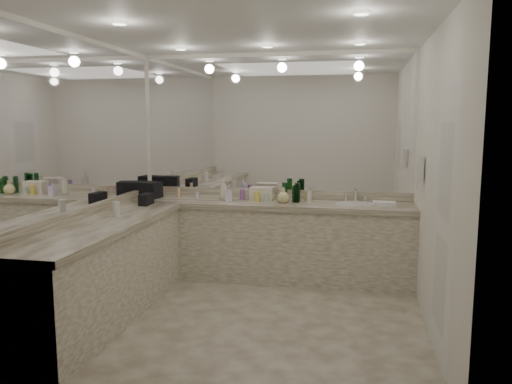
% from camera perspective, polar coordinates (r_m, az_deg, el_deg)
% --- Properties ---
extents(floor, '(3.20, 3.20, 0.00)m').
position_cam_1_polar(floor, '(4.80, -0.82, -14.05)').
color(floor, '#BDB4A0').
rests_on(floor, ground).
extents(ceiling, '(3.20, 3.20, 0.00)m').
position_cam_1_polar(ceiling, '(4.51, -0.89, 18.20)').
color(ceiling, white).
rests_on(ceiling, floor).
extents(wall_back, '(3.20, 0.02, 2.60)m').
position_cam_1_polar(wall_back, '(5.94, 2.18, 3.17)').
color(wall_back, silver).
rests_on(wall_back, floor).
extents(wall_left, '(0.02, 3.00, 2.60)m').
position_cam_1_polar(wall_left, '(5.05, -18.90, 1.89)').
color(wall_left, silver).
rests_on(wall_left, floor).
extents(wall_right, '(0.02, 3.00, 2.60)m').
position_cam_1_polar(wall_right, '(4.42, 19.85, 1.02)').
color(wall_right, silver).
rests_on(wall_right, floor).
extents(vanity_back_base, '(3.20, 0.60, 0.84)m').
position_cam_1_polar(vanity_back_base, '(5.79, 1.66, -5.79)').
color(vanity_back_base, silver).
rests_on(vanity_back_base, floor).
extents(vanity_back_top, '(3.20, 0.64, 0.06)m').
position_cam_1_polar(vanity_back_top, '(5.69, 1.66, -1.41)').
color(vanity_back_top, beige).
rests_on(vanity_back_top, vanity_back_base).
extents(vanity_left_base, '(0.60, 2.40, 0.84)m').
position_cam_1_polar(vanity_left_base, '(4.82, -17.10, -9.00)').
color(vanity_left_base, silver).
rests_on(vanity_left_base, floor).
extents(vanity_left_top, '(0.64, 2.42, 0.06)m').
position_cam_1_polar(vanity_left_top, '(4.71, -17.22, -3.77)').
color(vanity_left_top, beige).
rests_on(vanity_left_top, vanity_left_base).
extents(backsplash_back, '(3.20, 0.04, 0.10)m').
position_cam_1_polar(backsplash_back, '(5.96, 2.13, -0.20)').
color(backsplash_back, beige).
rests_on(backsplash_back, vanity_back_top).
extents(backsplash_left, '(0.04, 3.00, 0.10)m').
position_cam_1_polar(backsplash_left, '(5.09, -18.53, -2.04)').
color(backsplash_left, beige).
rests_on(backsplash_left, vanity_left_top).
extents(mirror_back, '(3.12, 0.01, 1.55)m').
position_cam_1_polar(mirror_back, '(5.91, 2.18, 7.76)').
color(mirror_back, white).
rests_on(mirror_back, wall_back).
extents(mirror_left, '(0.01, 2.92, 1.55)m').
position_cam_1_polar(mirror_left, '(5.02, -19.03, 7.28)').
color(mirror_left, white).
rests_on(mirror_left, wall_left).
extents(sink, '(0.44, 0.44, 0.03)m').
position_cam_1_polar(sink, '(5.62, 11.28, -1.42)').
color(sink, white).
rests_on(sink, vanity_back_top).
extents(faucet, '(0.24, 0.16, 0.14)m').
position_cam_1_polar(faucet, '(5.81, 11.30, -0.36)').
color(faucet, silver).
rests_on(faucet, vanity_back_top).
extents(wall_phone, '(0.06, 0.10, 0.24)m').
position_cam_1_polar(wall_phone, '(5.10, 18.23, 2.54)').
color(wall_phone, white).
rests_on(wall_phone, wall_right).
extents(door, '(0.02, 0.82, 2.10)m').
position_cam_1_polar(door, '(3.97, 20.55, -3.42)').
color(door, white).
rests_on(door, wall_right).
extents(black_toiletry_bag, '(0.36, 0.26, 0.19)m').
position_cam_1_polar(black_toiletry_bag, '(6.09, -12.37, 0.20)').
color(black_toiletry_bag, black).
rests_on(black_toiletry_bag, vanity_back_top).
extents(black_bag_spill, '(0.11, 0.23, 0.12)m').
position_cam_1_polar(black_bag_spill, '(5.59, -12.44, -0.82)').
color(black_bag_spill, black).
rests_on(black_bag_spill, vanity_left_top).
extents(cream_cosmetic_case, '(0.27, 0.17, 0.15)m').
position_cam_1_polar(cream_cosmetic_case, '(5.79, 0.71, -0.16)').
color(cream_cosmetic_case, beige).
rests_on(cream_cosmetic_case, vanity_back_top).
extents(hand_towel, '(0.24, 0.17, 0.04)m').
position_cam_1_polar(hand_towel, '(5.60, 14.47, -1.29)').
color(hand_towel, white).
rests_on(hand_towel, vanity_back_top).
extents(lotion_left, '(0.07, 0.07, 0.15)m').
position_cam_1_polar(lotion_left, '(4.96, -15.67, -1.86)').
color(lotion_left, white).
rests_on(lotion_left, vanity_left_top).
extents(soap_bottle_a, '(0.10, 0.10, 0.24)m').
position_cam_1_polar(soap_bottle_a, '(5.83, -3.71, 0.28)').
color(soap_bottle_a, silver).
rests_on(soap_bottle_a, vanity_back_top).
extents(soap_bottle_b, '(0.10, 0.10, 0.18)m').
position_cam_1_polar(soap_bottle_b, '(5.70, -3.15, -0.20)').
color(soap_bottle_b, silver).
rests_on(soap_bottle_b, vanity_back_top).
extents(soap_bottle_c, '(0.16, 0.16, 0.18)m').
position_cam_1_polar(soap_bottle_c, '(5.60, 3.12, -0.34)').
color(soap_bottle_c, '#EADA8F').
rests_on(soap_bottle_c, vanity_back_top).
extents(green_bottle_0, '(0.06, 0.06, 0.21)m').
position_cam_1_polar(green_bottle_0, '(5.73, 3.30, 0.02)').
color(green_bottle_0, '#145720').
rests_on(green_bottle_0, vanity_back_top).
extents(green_bottle_1, '(0.07, 0.07, 0.19)m').
position_cam_1_polar(green_bottle_1, '(5.64, 4.64, -0.21)').
color(green_bottle_1, '#145720').
rests_on(green_bottle_1, vanity_back_top).
extents(green_bottle_2, '(0.07, 0.07, 0.21)m').
position_cam_1_polar(green_bottle_2, '(5.71, 4.76, -0.03)').
color(green_bottle_2, '#145720').
rests_on(green_bottle_2, vanity_back_top).
extents(green_bottle_3, '(0.07, 0.07, 0.18)m').
position_cam_1_polar(green_bottle_3, '(5.69, 4.49, -0.19)').
color(green_bottle_3, '#145720').
rests_on(green_bottle_3, vanity_back_top).
extents(amenity_bottle_0, '(0.06, 0.06, 0.11)m').
position_cam_1_polar(amenity_bottle_0, '(5.71, 6.08, -0.53)').
color(amenity_bottle_0, white).
rests_on(amenity_bottle_0, vanity_back_top).
extents(amenity_bottle_1, '(0.04, 0.04, 0.08)m').
position_cam_1_polar(amenity_bottle_1, '(5.76, 5.81, -0.64)').
color(amenity_bottle_1, '#F2D84C').
rests_on(amenity_bottle_1, vanity_back_top).
extents(amenity_bottle_2, '(0.04, 0.04, 0.12)m').
position_cam_1_polar(amenity_bottle_2, '(6.02, -8.83, -0.09)').
color(amenity_bottle_2, '#E0B28C').
rests_on(amenity_bottle_2, vanity_back_top).
extents(amenity_bottle_3, '(0.04, 0.04, 0.07)m').
position_cam_1_polar(amenity_bottle_3, '(6.02, -6.71, -0.29)').
color(amenity_bottle_3, silver).
rests_on(amenity_bottle_3, vanity_back_top).
extents(amenity_bottle_4, '(0.05, 0.05, 0.09)m').
position_cam_1_polar(amenity_bottle_4, '(5.68, 1.16, -0.68)').
color(amenity_bottle_4, silver).
rests_on(amenity_bottle_4, vanity_back_top).
extents(amenity_bottle_5, '(0.06, 0.06, 0.12)m').
position_cam_1_polar(amenity_bottle_5, '(5.69, 0.10, -0.51)').
color(amenity_bottle_5, '#F2D84C').
rests_on(amenity_bottle_5, vanity_back_top).
extents(amenity_bottle_6, '(0.06, 0.06, 0.12)m').
position_cam_1_polar(amenity_bottle_6, '(5.82, -1.55, -0.28)').
color(amenity_bottle_6, '#9966B2').
rests_on(amenity_bottle_6, vanity_back_top).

